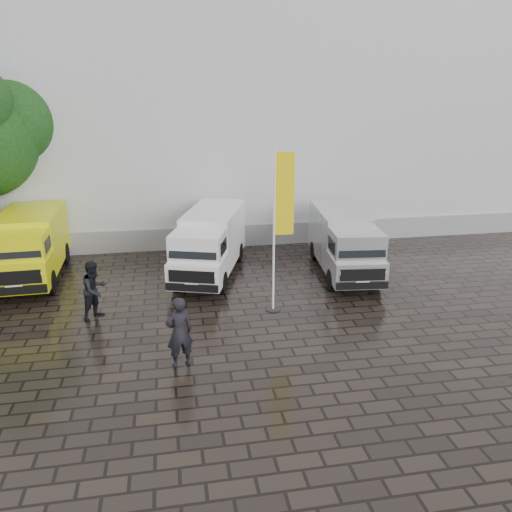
{
  "coord_description": "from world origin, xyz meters",
  "views": [
    {
      "loc": [
        -3.2,
        -14.08,
        7.0
      ],
      "look_at": [
        -0.29,
        2.2,
        1.42
      ],
      "focal_mm": 35.0,
      "sensor_mm": 36.0,
      "label": 1
    }
  ],
  "objects_px": {
    "van_silver": "(344,244)",
    "person_front": "(179,332)",
    "flagpole": "(280,221)",
    "wheelie_bin": "(339,233)",
    "van_yellow": "(30,248)",
    "person_tent": "(95,290)",
    "van_white": "(210,245)"
  },
  "relations": [
    {
      "from": "van_yellow",
      "to": "wheelie_bin",
      "type": "distance_m",
      "value": 13.43
    },
    {
      "from": "van_yellow",
      "to": "wheelie_bin",
      "type": "bearing_deg",
      "value": 8.64
    },
    {
      "from": "van_yellow",
      "to": "person_front",
      "type": "xyz_separation_m",
      "value": [
        5.37,
        -7.43,
        -0.27
      ]
    },
    {
      "from": "person_tent",
      "to": "person_front",
      "type": "bearing_deg",
      "value": -104.17
    },
    {
      "from": "van_yellow",
      "to": "flagpole",
      "type": "relative_size",
      "value": 1.01
    },
    {
      "from": "flagpole",
      "to": "wheelie_bin",
      "type": "distance_m",
      "value": 8.57
    },
    {
      "from": "wheelie_bin",
      "to": "person_tent",
      "type": "distance_m",
      "value": 12.19
    },
    {
      "from": "van_white",
      "to": "van_yellow",
      "type": "bearing_deg",
      "value": -167.67
    },
    {
      "from": "person_front",
      "to": "person_tent",
      "type": "distance_m",
      "value": 4.29
    },
    {
      "from": "flagpole",
      "to": "person_front",
      "type": "relative_size",
      "value": 2.75
    },
    {
      "from": "wheelie_bin",
      "to": "person_tent",
      "type": "xyz_separation_m",
      "value": [
        -10.35,
        -6.42,
        0.48
      ]
    },
    {
      "from": "van_yellow",
      "to": "person_tent",
      "type": "xyz_separation_m",
      "value": [
        2.83,
        -3.98,
        -0.3
      ]
    },
    {
      "from": "flagpole",
      "to": "wheelie_bin",
      "type": "bearing_deg",
      "value": 56.77
    },
    {
      "from": "flagpole",
      "to": "wheelie_bin",
      "type": "height_order",
      "value": "flagpole"
    },
    {
      "from": "person_front",
      "to": "person_tent",
      "type": "height_order",
      "value": "person_front"
    },
    {
      "from": "van_silver",
      "to": "person_front",
      "type": "distance_m",
      "value": 8.95
    },
    {
      "from": "person_tent",
      "to": "van_silver",
      "type": "bearing_deg",
      "value": -34.74
    },
    {
      "from": "wheelie_bin",
      "to": "person_front",
      "type": "relative_size",
      "value": 0.48
    },
    {
      "from": "van_silver",
      "to": "person_tent",
      "type": "distance_m",
      "value": 9.51
    },
    {
      "from": "van_white",
      "to": "flagpole",
      "type": "height_order",
      "value": "flagpole"
    },
    {
      "from": "van_white",
      "to": "wheelie_bin",
      "type": "distance_m",
      "value": 7.16
    },
    {
      "from": "wheelie_bin",
      "to": "person_tent",
      "type": "relative_size",
      "value": 0.49
    },
    {
      "from": "van_white",
      "to": "flagpole",
      "type": "bearing_deg",
      "value": -44.76
    },
    {
      "from": "person_front",
      "to": "van_yellow",
      "type": "bearing_deg",
      "value": -71.05
    },
    {
      "from": "person_tent",
      "to": "van_white",
      "type": "bearing_deg",
      "value": -10.53
    },
    {
      "from": "van_silver",
      "to": "flagpole",
      "type": "relative_size",
      "value": 1.03
    },
    {
      "from": "van_white",
      "to": "van_silver",
      "type": "bearing_deg",
      "value": 10.0
    },
    {
      "from": "van_silver",
      "to": "van_white",
      "type": "bearing_deg",
      "value": 177.98
    },
    {
      "from": "van_white",
      "to": "flagpole",
      "type": "distance_m",
      "value": 4.57
    },
    {
      "from": "person_front",
      "to": "van_white",
      "type": "bearing_deg",
      "value": -118.68
    },
    {
      "from": "van_yellow",
      "to": "van_silver",
      "type": "height_order",
      "value": "van_yellow"
    },
    {
      "from": "van_silver",
      "to": "wheelie_bin",
      "type": "height_order",
      "value": "van_silver"
    }
  ]
}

